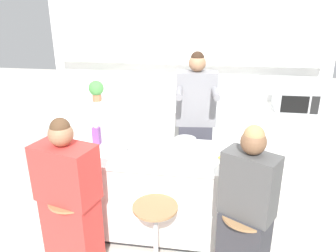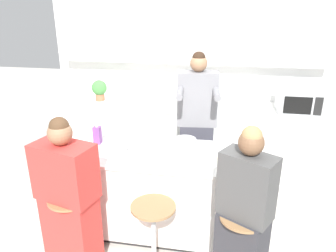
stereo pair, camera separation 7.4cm
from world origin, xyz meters
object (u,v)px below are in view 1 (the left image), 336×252
bar_stool_leftmost (75,230)px  person_seated_near (246,218)px  cooking_pot (185,144)px  bar_stool_center (156,238)px  bar_stool_rightmost (243,248)px  person_wrapped_blanket (69,201)px  person_cooking (195,131)px  fruit_bowl (118,151)px  microwave (295,100)px  kitchen_island (167,192)px  potted_plant (96,89)px  juice_carton (97,136)px  banana_bunch (226,158)px  coffee_cup_near (90,156)px

bar_stool_leftmost → person_seated_near: (1.44, 0.01, 0.28)m
person_seated_near → cooking_pot: bearing=158.1°
bar_stool_center → cooking_pot: (0.17, 0.71, 0.56)m
bar_stool_rightmost → person_wrapped_blanket: person_wrapped_blanket is taller
bar_stool_leftmost → person_wrapped_blanket: bearing=153.6°
person_cooking → bar_stool_center: bearing=-106.1°
fruit_bowl → microwave: bearing=37.7°
kitchen_island → bar_stool_leftmost: (-0.72, -0.62, -0.07)m
fruit_bowl → potted_plant: potted_plant is taller
person_wrapped_blanket → person_seated_near: 1.47m
bar_stool_rightmost → microwave: bearing=70.3°
juice_carton → fruit_bowl: bearing=-34.2°
person_seated_near → kitchen_island: bearing=169.8°
cooking_pot → banana_bunch: (0.40, -0.17, -0.03)m
cooking_pot → kitchen_island: bearing=-149.0°
person_cooking → potted_plant: (-1.44, 0.77, 0.23)m
bar_stool_center → coffee_cup_near: coffee_cup_near is taller
banana_bunch → person_wrapped_blanket: bearing=-157.5°
person_cooking → banana_bunch: size_ratio=9.53×
juice_carton → microwave: (2.17, 1.28, 0.10)m
potted_plant → juice_carton: bearing=-69.9°
cooking_pot → potted_plant: 1.92m
potted_plant → cooking_pot: bearing=-43.7°
juice_carton → microwave: 2.52m
bar_stool_leftmost → coffee_cup_near: bearing=83.2°
cooking_pot → juice_carton: 0.90m
bar_stool_center → fruit_bowl: fruit_bowl is taller
cooking_pot → coffee_cup_near: size_ratio=2.94×
cooking_pot → microwave: bearing=45.1°
kitchen_island → person_wrapped_blanket: person_wrapped_blanket is taller
person_seated_near → banana_bunch: size_ratio=7.76×
person_seated_near → cooking_pot: (-0.56, 0.71, 0.29)m
person_seated_near → microwave: 2.15m
fruit_bowl → kitchen_island: bearing=10.8°
kitchen_island → potted_plant: potted_plant is taller
person_wrapped_blanket → microwave: bearing=57.2°
cooking_pot → coffee_cup_near: cooking_pot is taller
cooking_pot → fruit_bowl: size_ratio=1.57×
cooking_pot → coffee_cup_near: (-0.84, -0.34, -0.02)m
banana_bunch → juice_carton: 1.31m
bar_stool_leftmost → banana_bunch: size_ratio=3.75×
coffee_cup_near → person_seated_near: bearing=-14.8°
coffee_cup_near → banana_bunch: coffee_cup_near is taller
kitchen_island → bar_stool_leftmost: 0.95m
microwave → bar_stool_center: bearing=-125.9°
person_wrapped_blanket → juice_carton: person_wrapped_blanket is taller
kitchen_island → bar_stool_center: size_ratio=2.60×
bar_stool_center → bar_stool_rightmost: (0.72, -0.01, 0.00)m
bar_stool_center → microwave: bearing=54.1°
kitchen_island → juice_carton: (-0.74, 0.10, 0.53)m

